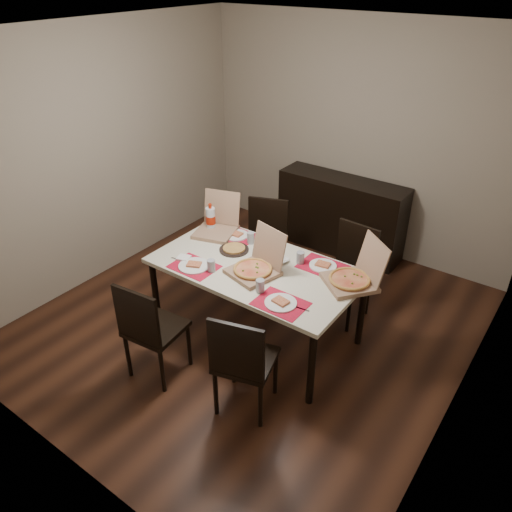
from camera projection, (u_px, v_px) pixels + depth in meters
The scene contains 19 objects.
ground at pixel (251, 323), 4.87m from camera, with size 3.80×4.00×0.02m, color #3E2013.
room_walls at pixel (280, 137), 4.27m from camera, with size 3.84×4.02×2.62m.
sideboard at pixel (341, 215), 5.87m from camera, with size 1.50×0.40×0.90m, color black.
dining_table at pixel (256, 272), 4.37m from camera, with size 1.80×1.00×0.75m.
chair_near_left at pixel (149, 327), 3.99m from camera, with size 0.46×0.46×0.93m.
chair_near_right at pixel (242, 360), 3.66m from camera, with size 0.52×0.52×0.93m.
chair_far_left at pixel (265, 240), 5.23m from camera, with size 0.54×0.54×0.93m.
chair_far_right at pixel (349, 268), 4.75m from camera, with size 0.45×0.45×0.93m.
setting_near_left at pixel (197, 265), 4.31m from camera, with size 0.47×0.30×0.11m.
setting_near_right at pixel (275, 298), 3.88m from camera, with size 0.49×0.30×0.11m.
setting_far_left at pixel (238, 235), 4.77m from camera, with size 0.46×0.30×0.11m.
setting_far_right at pixel (316, 263), 4.32m from camera, with size 0.45×0.30×0.11m.
napkin_loose at pixel (262, 273), 4.21m from camera, with size 0.12×0.11×0.02m, color white.
pizza_box_center at pixel (256, 267), 4.21m from camera, with size 0.45×0.48×0.37m.
pizza_box_right at pixel (353, 278), 4.07m from camera, with size 0.56×0.56×0.38m.
pizza_box_left at pixel (217, 226), 4.84m from camera, with size 0.46×0.49×0.37m.
faina_plate at pixel (234, 249), 4.56m from camera, with size 0.27×0.27×0.03m.
dip_bowl at pixel (282, 261), 4.38m from camera, with size 0.11×0.11×0.03m, color white.
soda_bottle at pixel (211, 219), 4.85m from camera, with size 0.09×0.09×0.28m.
Camera 1 is at (2.28, -3.09, 3.05)m, focal length 35.00 mm.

